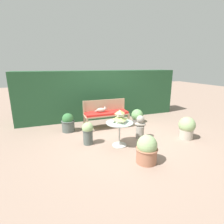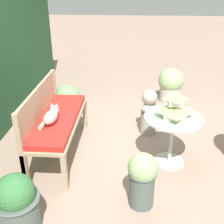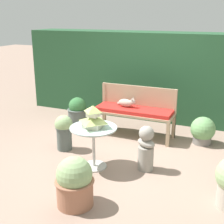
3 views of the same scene
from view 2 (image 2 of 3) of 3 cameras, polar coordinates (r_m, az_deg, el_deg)
name	(u,v)px [view 2 (image 2 of 3)]	position (r m, az deg, el deg)	size (l,w,h in m)	color
ground	(129,147)	(4.02, 3.55, -7.18)	(30.00, 30.00, 0.00)	gray
garden_bench	(59,121)	(3.72, -10.79, -1.89)	(1.51, 0.50, 0.56)	tan
bench_backrest	(39,106)	(3.69, -14.54, 1.11)	(1.51, 0.06, 0.95)	tan
cat	(51,116)	(3.52, -12.27, -0.79)	(0.40, 0.20, 0.20)	#A89989
patio_table	(172,127)	(3.52, 12.18, -3.06)	(0.71, 0.71, 0.66)	#B7B7B2
pagoda_birdhouse	(175,106)	(3.40, 12.62, 1.13)	(0.35, 0.35, 0.34)	silver
garden_bust	(149,112)	(4.24, 7.49, -0.04)	(0.37, 0.32, 0.70)	gray
potted_plant_path_edge	(68,99)	(4.98, -8.97, 2.53)	(0.44, 0.44, 0.50)	slate
potted_plant_table_near	(17,204)	(2.86, -18.75, -17.25)	(0.43, 0.43, 0.61)	#4C5651
potted_plant_hedge_corner	(142,178)	(2.94, 6.18, -13.14)	(0.31, 0.31, 0.62)	#4C5651
potted_plant_bench_right	(171,84)	(5.47, 11.83, 5.49)	(0.47, 0.47, 0.65)	#ADA393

